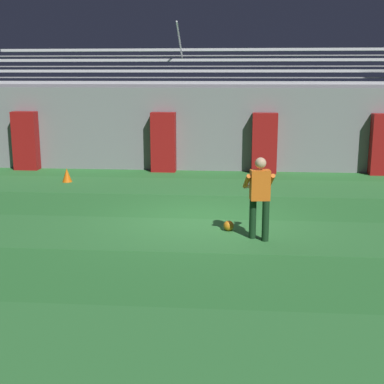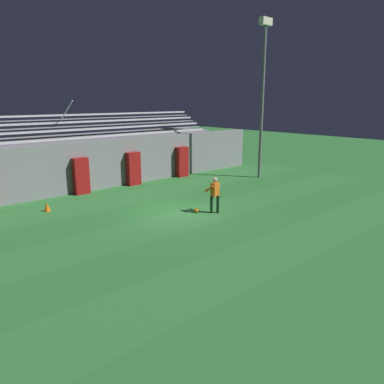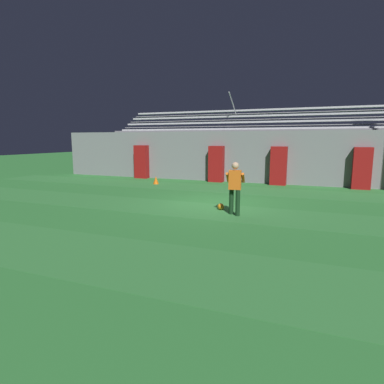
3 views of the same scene
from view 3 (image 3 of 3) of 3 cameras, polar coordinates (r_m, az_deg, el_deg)
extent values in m
plane|color=#2D7533|center=(11.97, 3.51, -2.05)|extent=(80.00, 80.00, 0.00)
cube|color=#337A38|center=(6.74, -12.93, -11.42)|extent=(28.00, 2.39, 0.01)
cube|color=#337A38|center=(10.84, 1.50, -3.23)|extent=(28.00, 2.39, 0.01)
cube|color=#337A38|center=(15.34, 7.66, 0.43)|extent=(28.00, 2.39, 0.01)
cube|color=gray|center=(18.06, 10.04, 6.16)|extent=(24.00, 0.60, 2.80)
cube|color=maroon|center=(17.97, 4.34, 4.98)|extent=(0.82, 0.44, 2.00)
cube|color=maroon|center=(17.27, 15.14, 4.51)|extent=(0.82, 0.44, 2.00)
cube|color=maroon|center=(19.92, -8.97, 5.32)|extent=(0.82, 0.44, 2.00)
cube|color=maroon|center=(17.27, 27.97, 3.74)|extent=(0.82, 0.44, 2.00)
cube|color=gray|center=(20.01, 11.21, 6.57)|extent=(18.00, 3.20, 2.90)
cube|color=silver|center=(18.77, 10.65, 11.00)|extent=(17.10, 0.36, 0.10)
cube|color=gray|center=(18.57, 10.50, 10.31)|extent=(17.10, 0.60, 0.04)
cube|color=silver|center=(19.48, 11.09, 12.10)|extent=(17.10, 0.36, 0.10)
cube|color=gray|center=(19.27, 10.95, 11.45)|extent=(17.10, 0.60, 0.04)
cube|color=silver|center=(20.19, 11.50, 13.12)|extent=(17.10, 0.36, 0.10)
cube|color=gray|center=(19.98, 11.38, 12.50)|extent=(17.10, 0.60, 0.04)
cube|color=silver|center=(20.90, 11.89, 14.07)|extent=(17.10, 0.36, 0.10)
cube|color=gray|center=(20.69, 11.77, 13.49)|extent=(17.10, 0.60, 0.04)
cylinder|color=silver|center=(19.95, 7.31, 15.15)|extent=(0.06, 1.93, 1.25)
cylinder|color=#143319|center=(10.28, 7.01, -1.68)|extent=(0.16, 0.16, 0.82)
cylinder|color=#143319|center=(10.06, 8.13, -1.94)|extent=(0.16, 0.16, 0.82)
cube|color=orange|center=(10.06, 7.65, 2.16)|extent=(0.41, 0.29, 0.60)
sphere|color=tan|center=(10.01, 7.71, 4.66)|extent=(0.22, 0.22, 0.22)
cylinder|color=orange|center=(10.21, 6.39, 2.58)|extent=(0.16, 0.49, 0.37)
cylinder|color=orange|center=(10.17, 9.08, 2.49)|extent=(0.16, 0.49, 0.37)
cube|color=silver|center=(10.42, 6.72, 1.99)|extent=(0.13, 0.13, 0.08)
cube|color=silver|center=(10.39, 8.92, 1.92)|extent=(0.13, 0.13, 0.08)
sphere|color=orange|center=(10.92, 5.14, -2.60)|extent=(0.22, 0.22, 0.22)
cone|color=orange|center=(17.21, -6.44, 2.12)|extent=(0.30, 0.30, 0.42)
camera|label=1|loc=(3.10, -84.47, 18.05)|focal=50.00mm
camera|label=2|loc=(14.51, -78.04, 12.82)|focal=35.00mm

